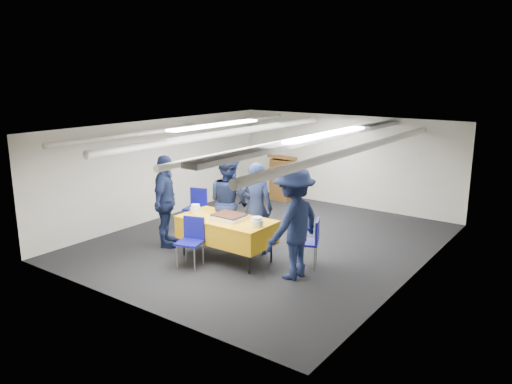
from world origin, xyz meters
TOP-DOWN VIEW (x-y plane):
  - ground at (0.00, 0.00)m, footprint 7.00×7.00m
  - room_shell at (0.09, 0.41)m, footprint 6.00×7.00m
  - serving_table at (-0.05, -1.22)m, footprint 1.76×0.90m
  - sheet_cake at (0.03, -1.23)m, footprint 0.57×0.44m
  - plate_stack_left at (-0.75, -1.27)m, footprint 0.19×0.19m
  - plate_stack_right at (0.67, -1.27)m, footprint 0.22×0.22m
  - podium at (-1.60, 3.05)m, footprint 0.62×0.53m
  - chair_near at (-0.34, -1.83)m, footprint 0.52×0.52m
  - chair_right at (1.40, -0.66)m, footprint 0.55×0.55m
  - chair_left at (-1.77, -0.13)m, footprint 0.52×0.52m
  - sailor_a at (0.20, -0.63)m, footprint 0.73×0.57m
  - sailor_b at (-0.42, -0.68)m, footprint 0.98×0.82m
  - sailor_c at (-1.45, -1.37)m, footprint 0.91×1.14m
  - sailor_d at (1.37, -1.22)m, footprint 0.79×1.26m

SIDE VIEW (x-z plane):
  - ground at x=0.00m, z-range 0.00..0.00m
  - chair_near at x=-0.34m, z-range 0.10..0.97m
  - chair_right at x=1.40m, z-range 0.10..0.97m
  - chair_left at x=-1.77m, z-range 0.10..0.97m
  - serving_table at x=-0.05m, z-range 0.17..0.94m
  - podium at x=-1.60m, z-range -0.01..1.24m
  - sheet_cake at x=0.03m, z-range 0.77..0.87m
  - plate_stack_left at x=-0.75m, z-range 0.76..0.92m
  - plate_stack_right at x=0.67m, z-range 0.76..0.92m
  - sailor_a at x=0.20m, z-range 0.00..1.74m
  - sailor_b at x=-0.42m, z-range 0.00..1.80m
  - sailor_c at x=-1.45m, z-range 0.00..1.81m
  - sailor_d at x=1.37m, z-range 0.00..1.88m
  - room_shell at x=0.09m, z-range 0.66..2.96m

